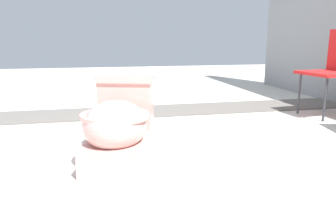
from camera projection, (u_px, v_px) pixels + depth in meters
ground_plane at (149, 155)px, 2.13m from camera, size 14.00×14.00×0.00m
gravel_strip at (176, 110)px, 3.47m from camera, size 0.56×8.00×0.01m
toilet at (119, 127)px, 1.97m from camera, size 0.71×0.54×0.52m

